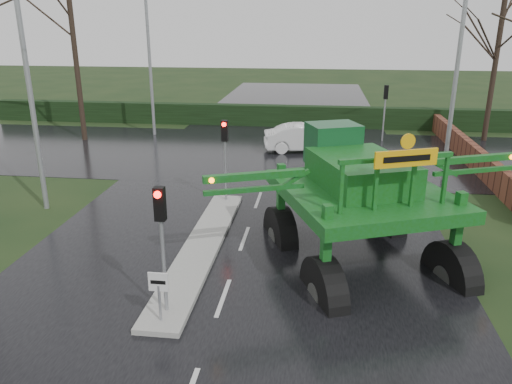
# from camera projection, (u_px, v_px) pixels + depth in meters

# --- Properties ---
(ground) EXTENTS (140.00, 140.00, 0.00)m
(ground) POSITION_uv_depth(u_px,v_px,m) (223.00, 298.00, 13.82)
(ground) COLOR black
(ground) RESTS_ON ground
(road_main) EXTENTS (14.00, 80.00, 0.02)m
(road_main) POSITION_uv_depth(u_px,v_px,m) (263.00, 186.00, 23.20)
(road_main) COLOR black
(road_main) RESTS_ON ground
(road_cross) EXTENTS (80.00, 12.00, 0.02)m
(road_cross) POSITION_uv_depth(u_px,v_px,m) (275.00, 154.00, 28.83)
(road_cross) COLOR black
(road_cross) RESTS_ON ground
(median_island) EXTENTS (1.20, 10.00, 0.16)m
(median_island) POSITION_uv_depth(u_px,v_px,m) (202.00, 247.00, 16.76)
(median_island) COLOR gray
(median_island) RESTS_ON ground
(hedge_row) EXTENTS (44.00, 0.90, 1.50)m
(hedge_row) POSITION_uv_depth(u_px,v_px,m) (285.00, 116.00, 36.09)
(hedge_row) COLOR black
(hedge_row) RESTS_ON ground
(brick_wall) EXTENTS (0.40, 20.00, 1.20)m
(brick_wall) POSITION_uv_depth(u_px,v_px,m) (465.00, 149.00, 27.39)
(brick_wall) COLOR #592D1E
(brick_wall) RESTS_ON ground
(keep_left_sign) EXTENTS (0.50, 0.07, 1.35)m
(keep_left_sign) POSITION_uv_depth(u_px,v_px,m) (159.00, 289.00, 12.22)
(keep_left_sign) COLOR gray
(keep_left_sign) RESTS_ON ground
(traffic_signal_near) EXTENTS (0.26, 0.33, 3.52)m
(traffic_signal_near) POSITION_uv_depth(u_px,v_px,m) (161.00, 224.00, 12.19)
(traffic_signal_near) COLOR gray
(traffic_signal_near) RESTS_ON ground
(traffic_signal_mid) EXTENTS (0.26, 0.33, 3.52)m
(traffic_signal_mid) POSITION_uv_depth(u_px,v_px,m) (225.00, 143.00, 20.16)
(traffic_signal_mid) COLOR gray
(traffic_signal_mid) RESTS_ON ground
(traffic_signal_far) EXTENTS (0.26, 0.33, 3.52)m
(traffic_signal_far) POSITION_uv_depth(u_px,v_px,m) (385.00, 100.00, 30.97)
(traffic_signal_far) COLOR gray
(traffic_signal_far) RESTS_ON ground
(street_light_left_near) EXTENTS (3.85, 0.30, 10.00)m
(street_light_left_near) POSITION_uv_depth(u_px,v_px,m) (33.00, 58.00, 18.47)
(street_light_left_near) COLOR gray
(street_light_left_near) RESTS_ON ground
(street_light_right) EXTENTS (3.85, 0.30, 10.00)m
(street_light_right) POSITION_uv_depth(u_px,v_px,m) (452.00, 51.00, 22.15)
(street_light_right) COLOR gray
(street_light_right) RESTS_ON ground
(street_light_left_far) EXTENTS (3.85, 0.30, 10.00)m
(street_light_left_far) POSITION_uv_depth(u_px,v_px,m) (153.00, 42.00, 31.60)
(street_light_left_far) COLOR gray
(street_light_left_far) RESTS_ON ground
(tree_left_far) EXTENTS (7.70, 7.70, 13.26)m
(tree_left_far) POSITION_uv_depth(u_px,v_px,m) (72.00, 23.00, 29.86)
(tree_left_far) COLOR black
(tree_left_far) RESTS_ON ground
(tree_right_far) EXTENTS (7.00, 7.00, 12.05)m
(tree_right_far) POSITION_uv_depth(u_px,v_px,m) (500.00, 34.00, 29.86)
(tree_right_far) COLOR black
(tree_right_far) RESTS_ON ground
(crop_sprayer) EXTENTS (9.50, 7.62, 5.68)m
(crop_sprayer) POSITION_uv_depth(u_px,v_px,m) (324.00, 202.00, 13.32)
(crop_sprayer) COLOR black
(crop_sprayer) RESTS_ON ground
(white_sedan) EXTENTS (4.97, 2.41, 1.57)m
(white_sedan) POSITION_uv_depth(u_px,v_px,m) (305.00, 151.00, 29.37)
(white_sedan) COLOR white
(white_sedan) RESTS_ON ground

